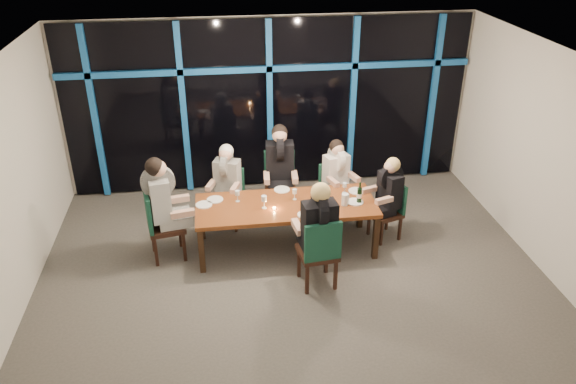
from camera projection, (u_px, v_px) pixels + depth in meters
name	position (u px, v px, depth m)	size (l,w,h in m)	color
room	(295.00, 144.00, 6.80)	(7.04, 7.00, 3.02)	#59554F
window_wall	(270.00, 103.00, 9.59)	(6.86, 0.43, 2.94)	black
dining_table	(286.00, 208.00, 8.12)	(2.60, 1.00, 0.75)	brown
chair_far_left	(229.00, 194.00, 8.86)	(0.56, 0.56, 0.94)	black
chair_far_mid	(280.00, 180.00, 9.12)	(0.53, 0.53, 1.06)	black
chair_far_right	(334.00, 188.00, 9.05)	(0.55, 0.55, 0.93)	black
chair_end_left	(159.00, 221.00, 7.95)	(0.58, 0.58, 1.08)	black
chair_end_right	(390.00, 207.00, 8.50)	(0.53, 0.53, 0.91)	black
chair_near_mid	(320.00, 250.00, 7.32)	(0.55, 0.55, 1.06)	black
diner_far_left	(226.00, 175.00, 8.61)	(0.57, 0.64, 0.91)	black
diner_far_mid	(280.00, 159.00, 8.85)	(0.55, 0.68, 1.03)	black
diner_far_right	(337.00, 169.00, 8.82)	(0.56, 0.63, 0.90)	silver
diner_end_left	(162.00, 194.00, 7.77)	(0.71, 0.59, 1.05)	black
diner_end_right	(388.00, 187.00, 8.30)	(0.62, 0.54, 0.89)	black
diner_near_mid	(318.00, 219.00, 7.20)	(0.56, 0.69, 1.03)	black
plate_far_left	(215.00, 200.00, 8.19)	(0.24, 0.24, 0.01)	white
plate_far_mid	(282.00, 190.00, 8.47)	(0.24, 0.24, 0.01)	white
plate_far_right	(356.00, 191.00, 8.43)	(0.24, 0.24, 0.01)	white
plate_end_left	(204.00, 205.00, 8.06)	(0.24, 0.24, 0.01)	white
plate_end_right	(355.00, 202.00, 8.13)	(0.24, 0.24, 0.01)	white
plate_near_mid	(306.00, 215.00, 7.80)	(0.24, 0.24, 0.01)	white
wine_bottle	(359.00, 195.00, 8.07)	(0.07, 0.07, 0.32)	black
water_pitcher	(345.00, 199.00, 8.03)	(0.11, 0.10, 0.18)	white
tea_light	(274.00, 208.00, 7.95)	(0.05, 0.05, 0.03)	#F59D49
wine_glass_a	(264.00, 199.00, 7.92)	(0.08, 0.08, 0.20)	silver
wine_glass_b	(295.00, 192.00, 8.16)	(0.06, 0.06, 0.16)	white
wine_glass_c	(323.00, 193.00, 8.14)	(0.07, 0.07, 0.17)	silver
wine_glass_d	(237.00, 194.00, 8.10)	(0.07, 0.07, 0.17)	white
wine_glass_e	(345.00, 186.00, 8.34)	(0.06, 0.06, 0.16)	silver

